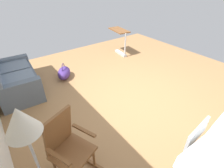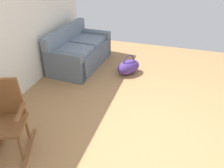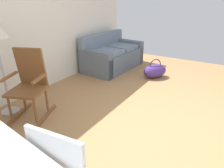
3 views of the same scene
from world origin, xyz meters
The scene contains 5 objects.
ground_plane centered at (0.00, 0.00, 0.00)m, with size 7.24×7.24×0.00m, color #9E7247.
back_wall centered at (0.00, 2.62, 1.35)m, with size 5.99×0.10×2.70m, color silver.
couch centered at (1.89, 2.05, 0.31)m, with size 1.65×0.95×0.85m.
rocking_chair centered at (-0.74, 1.88, 0.50)m, with size 0.88×0.72×1.05m.
duffel_bag centered at (1.81, 0.88, 0.15)m, with size 0.64×0.57×0.43m.
Camera 3 is at (-2.60, -0.68, 1.75)m, focal length 34.67 mm.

